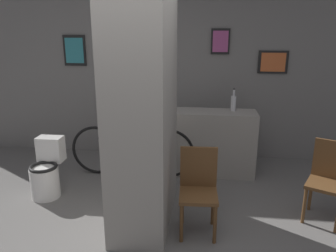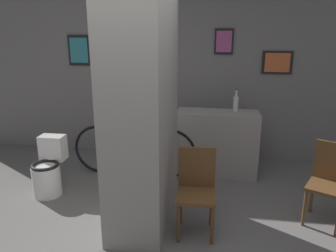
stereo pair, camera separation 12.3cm
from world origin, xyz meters
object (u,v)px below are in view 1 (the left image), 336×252
Objects in this scene: chair_by_doorway at (328,178)px; bicycle at (132,151)px; chair_near_pillar at (198,187)px; toilet at (47,172)px; bottle_tall at (233,102)px.

chair_by_doorway is 2.50m from bicycle.
bicycle is at bearing -172.59° from chair_by_doorway.
bicycle is (-0.96, 1.22, -0.11)m from chair_near_pillar.
toilet is at bearing -155.67° from chair_by_doorway.
chair_by_doorway reaches higher than toilet.
toilet is 2.64m from bottle_tall.
bottle_tall is (1.39, 0.29, 0.67)m from bicycle.
chair_by_doorway is 0.50× the size of bicycle.
bottle_tall is at bearing 71.31° from chair_near_pillar.
chair_near_pillar is 1.67m from bottle_tall.
bicycle is (-2.35, 0.85, -0.11)m from chair_by_doorway.
bottle_tall is at bearing 11.61° from bicycle.
toilet is 0.81× the size of chair_near_pillar.
bottle_tall is (-0.96, 1.13, 0.56)m from chair_by_doorway.
bottle_tall is (2.34, 0.97, 0.74)m from toilet.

